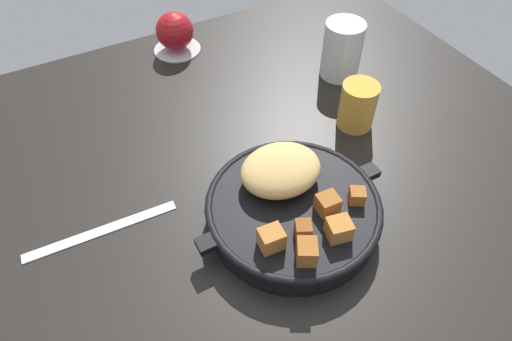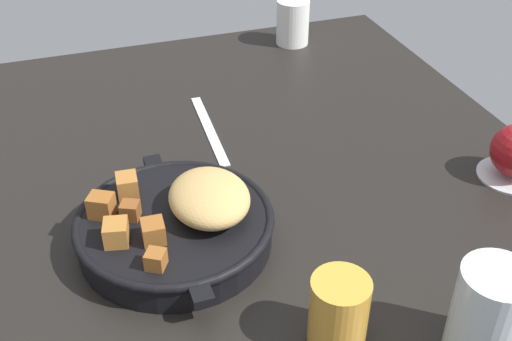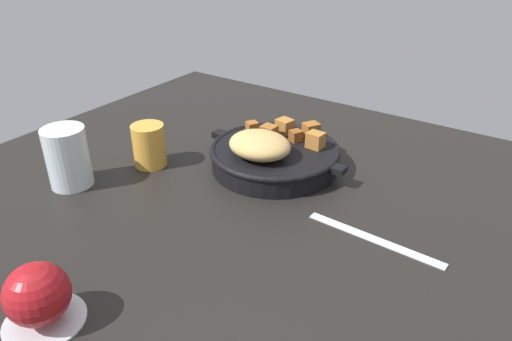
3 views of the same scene
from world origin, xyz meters
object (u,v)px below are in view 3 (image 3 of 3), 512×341
butter_knife (374,239)px  water_glass_tall (68,157)px  juice_glass_amber (149,145)px  red_apple (37,294)px  cast_iron_skillet (273,154)px

butter_knife → water_glass_tall: water_glass_tall is taller
butter_knife → juice_glass_amber: bearing=4.5°
water_glass_tall → juice_glass_amber: 15.24cm
red_apple → water_glass_tall: bearing=-42.5°
butter_knife → water_glass_tall: 55.20cm
water_glass_tall → red_apple: bearing=137.5°
water_glass_tall → juice_glass_amber: water_glass_tall is taller
red_apple → butter_knife: size_ratio=0.35×
red_apple → water_glass_tall: (25.66, -23.51, 1.04)cm
red_apple → water_glass_tall: water_glass_tall is taller
red_apple → juice_glass_amber: same height
red_apple → butter_knife: (-27.09, -38.87, -4.35)cm
cast_iron_skillet → butter_knife: size_ratio=1.34×
red_apple → juice_glass_amber: size_ratio=0.94×
cast_iron_skillet → water_glass_tall: (27.23, 26.29, 2.42)cm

